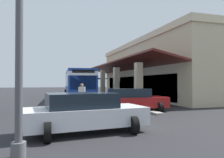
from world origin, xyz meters
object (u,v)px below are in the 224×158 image
at_px(pedestrian, 82,94).
at_px(parked_sedan_red, 131,100).
at_px(potted_palm, 102,91).
at_px(transit_bus, 78,83).
at_px(parked_sedan_white, 85,112).

bearing_deg(pedestrian, parked_sedan_red, 52.74).
xyz_separation_m(parked_sedan_red, pedestrian, (-2.17, -2.85, 0.27)).
distance_m(parked_sedan_red, potted_palm, 17.90).
xyz_separation_m(transit_bus, potted_palm, (-6.68, 4.34, -1.25)).
distance_m(parked_sedan_white, potted_palm, 23.58).
bearing_deg(transit_bus, pedestrian, -6.53).
xyz_separation_m(parked_sedan_white, potted_palm, (-22.71, 6.36, -0.15)).
relative_size(transit_bus, potted_palm, 4.44).
relative_size(parked_sedan_white, pedestrian, 2.54).
bearing_deg(pedestrian, parked_sedan_white, -7.98).
xyz_separation_m(parked_sedan_red, potted_palm, (-17.72, 2.50, -0.15)).
relative_size(transit_bus, parked_sedan_white, 2.49).
xyz_separation_m(pedestrian, potted_palm, (-15.55, 5.36, -0.42)).
distance_m(transit_bus, parked_sedan_white, 16.19).
height_order(parked_sedan_red, pedestrian, pedestrian).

